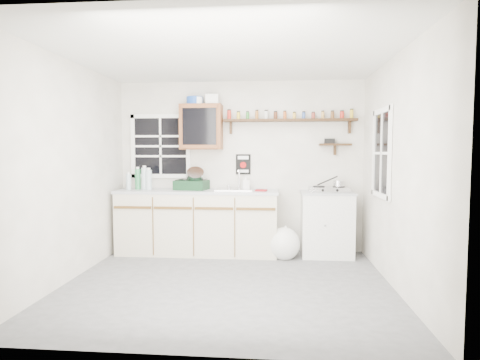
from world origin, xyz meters
name	(u,v)px	position (x,y,z in m)	size (l,w,h in m)	color
room	(227,172)	(0.00, 0.00, 1.25)	(3.64, 3.24, 2.54)	#4F4F52
main_cabinet	(198,222)	(-0.58, 1.30, 0.46)	(2.31, 0.63, 0.92)	beige
right_cabinet	(327,224)	(1.25, 1.32, 0.46)	(0.73, 0.57, 0.91)	silver
sink	(235,189)	(-0.05, 1.30, 0.93)	(0.52, 0.44, 0.29)	#BCBCC1
upper_cabinet	(201,127)	(-0.55, 1.44, 1.82)	(0.60, 0.32, 0.65)	brown
upper_cabinet_clutter	(201,100)	(-0.55, 1.44, 2.21)	(0.47, 0.24, 0.14)	#1943A2
spice_shelf	(289,119)	(0.72, 1.51, 1.93)	(1.91, 0.18, 0.35)	black
secondary_shelf	(333,144)	(1.36, 1.52, 1.58)	(0.45, 0.16, 0.24)	black
warning_sign	(243,164)	(0.05, 1.59, 1.28)	(0.22, 0.02, 0.30)	black
window_back	(161,146)	(-1.20, 1.59, 1.55)	(0.93, 0.03, 0.98)	black
window_right	(382,153)	(1.79, 0.55, 1.45)	(0.03, 0.78, 1.08)	black
water_bottles	(141,179)	(-1.40, 1.29, 1.07)	(0.37, 0.14, 0.35)	#A6BCC3
dish_rack	(193,182)	(-0.66, 1.34, 1.03)	(0.49, 0.40, 0.34)	#10321A
soap_bottle	(245,183)	(0.10, 1.36, 1.03)	(0.10, 0.10, 0.21)	silver
rag	(261,190)	(0.33, 1.21, 0.93)	(0.15, 0.13, 0.02)	maroon
hotplate	(329,189)	(1.27, 1.31, 0.95)	(0.55, 0.30, 0.08)	#BCBCC1
saucepan	(338,184)	(1.40, 1.31, 1.03)	(0.36, 0.20, 0.15)	#BCBCC1
trash_bag	(284,244)	(0.65, 1.11, 0.21)	(0.43, 0.39, 0.49)	silver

